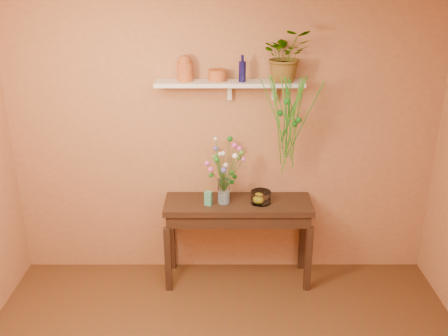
{
  "coord_description": "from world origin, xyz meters",
  "views": [
    {
      "loc": [
        -0.0,
        -2.48,
        2.83
      ],
      "look_at": [
        0.0,
        1.55,
        1.25
      ],
      "focal_mm": 40.35,
      "sensor_mm": 36.0,
      "label": 1
    }
  ],
  "objects_px": {
    "glass_vase": "(224,193)",
    "sideboard": "(238,213)",
    "spider_plant": "(286,55)",
    "terracotta_jug": "(185,69)",
    "blue_bottle": "(242,71)",
    "glass_bowl": "(261,198)",
    "bouquet": "(225,161)"
  },
  "relations": [
    {
      "from": "terracotta_jug",
      "to": "spider_plant",
      "type": "relative_size",
      "value": 0.51
    },
    {
      "from": "terracotta_jug",
      "to": "blue_bottle",
      "type": "height_order",
      "value": "blue_bottle"
    },
    {
      "from": "spider_plant",
      "to": "glass_vase",
      "type": "height_order",
      "value": "spider_plant"
    },
    {
      "from": "spider_plant",
      "to": "bouquet",
      "type": "xyz_separation_m",
      "value": [
        -0.52,
        -0.12,
        -0.92
      ]
    },
    {
      "from": "blue_bottle",
      "to": "glass_vase",
      "type": "distance_m",
      "value": 1.12
    },
    {
      "from": "sideboard",
      "to": "terracotta_jug",
      "type": "xyz_separation_m",
      "value": [
        -0.47,
        0.11,
        1.34
      ]
    },
    {
      "from": "blue_bottle",
      "to": "glass_bowl",
      "type": "bearing_deg",
      "value": -29.51
    },
    {
      "from": "spider_plant",
      "to": "blue_bottle",
      "type": "bearing_deg",
      "value": -176.75
    },
    {
      "from": "blue_bottle",
      "to": "glass_bowl",
      "type": "xyz_separation_m",
      "value": [
        0.18,
        -0.1,
        -1.15
      ]
    },
    {
      "from": "blue_bottle",
      "to": "spider_plant",
      "type": "xyz_separation_m",
      "value": [
        0.37,
        0.02,
        0.13
      ]
    },
    {
      "from": "sideboard",
      "to": "glass_vase",
      "type": "relative_size",
      "value": 5.84
    },
    {
      "from": "sideboard",
      "to": "terracotta_jug",
      "type": "height_order",
      "value": "terracotta_jug"
    },
    {
      "from": "glass_vase",
      "to": "sideboard",
      "type": "bearing_deg",
      "value": 8.8
    },
    {
      "from": "terracotta_jug",
      "to": "blue_bottle",
      "type": "xyz_separation_m",
      "value": [
        0.5,
        -0.03,
        -0.01
      ]
    },
    {
      "from": "blue_bottle",
      "to": "bouquet",
      "type": "bearing_deg",
      "value": -144.8
    },
    {
      "from": "blue_bottle",
      "to": "glass_bowl",
      "type": "relative_size",
      "value": 1.23
    },
    {
      "from": "glass_bowl",
      "to": "terracotta_jug",
      "type": "bearing_deg",
      "value": 168.74
    },
    {
      "from": "blue_bottle",
      "to": "spider_plant",
      "type": "bearing_deg",
      "value": 3.25
    },
    {
      "from": "glass_vase",
      "to": "terracotta_jug",
      "type": "bearing_deg",
      "value": 158.16
    },
    {
      "from": "blue_bottle",
      "to": "glass_bowl",
      "type": "distance_m",
      "value": 1.17
    },
    {
      "from": "terracotta_jug",
      "to": "spider_plant",
      "type": "bearing_deg",
      "value": -0.72
    },
    {
      "from": "sideboard",
      "to": "spider_plant",
      "type": "bearing_deg",
      "value": 14.56
    },
    {
      "from": "terracotta_jug",
      "to": "glass_vase",
      "type": "height_order",
      "value": "terracotta_jug"
    },
    {
      "from": "terracotta_jug",
      "to": "blue_bottle",
      "type": "relative_size",
      "value": 0.99
    },
    {
      "from": "sideboard",
      "to": "bouquet",
      "type": "height_order",
      "value": "bouquet"
    },
    {
      "from": "blue_bottle",
      "to": "bouquet",
      "type": "xyz_separation_m",
      "value": [
        -0.15,
        -0.1,
        -0.79
      ]
    },
    {
      "from": "spider_plant",
      "to": "glass_bowl",
      "type": "height_order",
      "value": "spider_plant"
    },
    {
      "from": "terracotta_jug",
      "to": "bouquet",
      "type": "xyz_separation_m",
      "value": [
        0.35,
        -0.13,
        -0.81
      ]
    },
    {
      "from": "sideboard",
      "to": "terracotta_jug",
      "type": "relative_size",
      "value": 6.01
    },
    {
      "from": "terracotta_jug",
      "to": "sideboard",
      "type": "bearing_deg",
      "value": -13.64
    },
    {
      "from": "spider_plant",
      "to": "bouquet",
      "type": "bearing_deg",
      "value": -166.57
    },
    {
      "from": "blue_bottle",
      "to": "glass_bowl",
      "type": "height_order",
      "value": "blue_bottle"
    }
  ]
}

